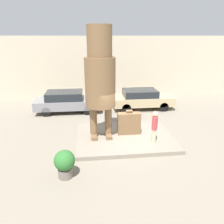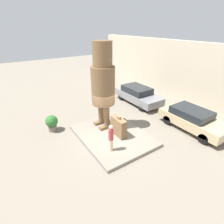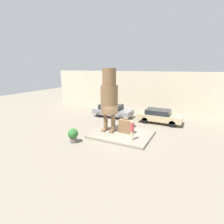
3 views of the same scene
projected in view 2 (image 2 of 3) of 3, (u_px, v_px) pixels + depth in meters
ground_plane at (113, 137)px, 10.93m from camera, size 60.00×60.00×0.00m
pedestal at (113, 135)px, 10.88m from camera, size 4.85×3.76×0.19m
building_backdrop at (204, 76)px, 14.11m from camera, size 28.00×0.60×5.08m
statue_figure at (103, 80)px, 10.39m from camera, size 1.44×1.44×5.33m
giant_suitcase at (119, 127)px, 10.52m from camera, size 1.17×0.42×1.31m
tourist at (111, 137)px, 9.08m from camera, size 0.27×0.27×1.57m
parked_car_grey at (138, 94)px, 15.35m from camera, size 4.47×1.88×1.44m
parked_car_tan at (192, 119)px, 11.42m from camera, size 4.32×1.83×1.40m
planter_pot at (52, 122)px, 11.29m from camera, size 0.78×0.78×1.10m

